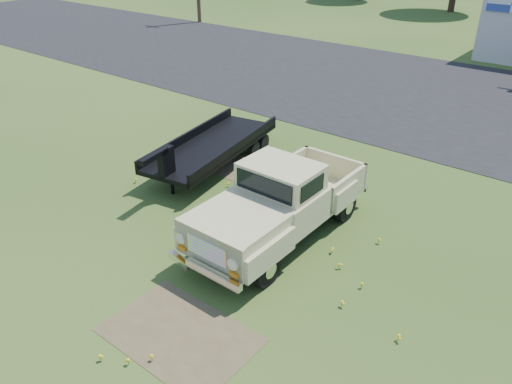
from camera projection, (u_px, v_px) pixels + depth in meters
ground at (223, 241)px, 12.82m from camera, size 140.00×140.00×0.00m
asphalt_lot at (437, 97)px, 23.15m from camera, size 90.00×14.00×0.02m
dirt_patch_a at (180, 335)px, 9.94m from camera, size 3.00×2.00×0.01m
dirt_patch_b at (248, 172)px, 16.32m from camera, size 2.20×1.60×0.01m
vintage_pickup_truck at (280, 201)px, 12.54m from camera, size 2.27×5.78×2.10m
flatbed_trailer at (212, 143)px, 16.39m from camera, size 2.94×6.16×1.61m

